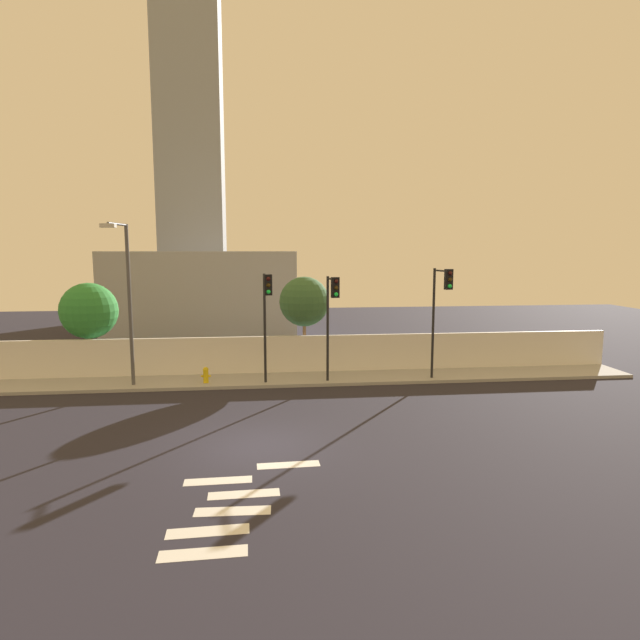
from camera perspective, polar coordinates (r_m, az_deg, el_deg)
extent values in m
plane|color=#23222C|center=(17.03, -6.79, -13.49)|extent=(80.00, 80.00, 0.00)
cube|color=#999999|center=(24.84, -6.67, -6.55)|extent=(36.00, 2.40, 0.15)
cube|color=silver|center=(25.88, -6.69, -3.76)|extent=(36.00, 0.18, 1.80)
cube|color=silver|center=(11.86, -12.61, -23.55)|extent=(1.81, 0.49, 0.01)
cube|color=silver|center=(12.59, -12.10, -21.56)|extent=(1.81, 0.51, 0.01)
cube|color=silver|center=(13.30, -9.49, -19.82)|extent=(1.82, 0.51, 0.01)
cube|color=silver|center=(14.05, -8.27, -18.23)|extent=(1.81, 0.49, 0.01)
cube|color=silver|center=(14.86, -11.02, -16.80)|extent=(1.81, 0.47, 0.01)
cube|color=silver|center=(15.60, -3.45, -15.45)|extent=(1.81, 0.49, 0.01)
cylinder|color=black|center=(24.98, 12.21, -0.38)|extent=(0.12, 0.12, 5.16)
cylinder|color=black|center=(24.19, 13.09, 5.24)|extent=(0.28, 1.31, 0.08)
cube|color=black|center=(23.62, 13.82, 4.32)|extent=(0.37, 0.25, 0.90)
sphere|color=black|center=(23.51, 13.98, 4.96)|extent=(0.18, 0.18, 0.18)
sphere|color=#33260A|center=(23.52, 13.96, 4.28)|extent=(0.18, 0.18, 0.18)
sphere|color=#19F24C|center=(23.54, 13.94, 3.60)|extent=(0.18, 0.18, 0.18)
cylinder|color=black|center=(23.90, 0.84, -0.98)|extent=(0.12, 0.12, 4.81)
cylinder|color=black|center=(23.24, 1.25, 4.49)|extent=(0.29, 0.91, 0.08)
cube|color=black|center=(22.84, 1.67, 3.56)|extent=(0.38, 0.27, 0.90)
sphere|color=black|center=(22.71, 1.78, 4.22)|extent=(0.18, 0.18, 0.18)
sphere|color=#33260A|center=(22.73, 1.78, 3.51)|extent=(0.18, 0.18, 0.18)
sphere|color=#19F24C|center=(22.75, 1.77, 2.81)|extent=(0.18, 0.18, 0.18)
cylinder|color=black|center=(23.70, -6.02, -0.93)|extent=(0.12, 0.12, 4.94)
cylinder|color=black|center=(23.05, -5.90, 4.76)|extent=(0.23, 0.87, 0.08)
cube|color=black|center=(22.64, -5.69, 3.82)|extent=(0.37, 0.26, 0.90)
sphere|color=black|center=(22.51, -5.64, 4.49)|extent=(0.18, 0.18, 0.18)
sphere|color=#33260A|center=(22.53, -5.63, 3.78)|extent=(0.18, 0.18, 0.18)
sphere|color=#19F24C|center=(22.55, -5.62, 3.07)|extent=(0.18, 0.18, 0.18)
cylinder|color=#4C4C51|center=(24.46, -19.99, 1.45)|extent=(0.16, 0.16, 7.09)
cylinder|color=#4C4C51|center=(23.54, -21.19, 9.71)|extent=(0.36, 1.79, 0.10)
cube|color=beige|center=(22.72, -22.07, 9.51)|extent=(0.63, 0.32, 0.16)
cylinder|color=gold|center=(24.44, -12.31, -6.04)|extent=(0.24, 0.24, 0.56)
sphere|color=gold|center=(24.37, -12.33, -5.31)|extent=(0.26, 0.26, 0.26)
cylinder|color=gold|center=(24.46, -12.71, -5.98)|extent=(0.10, 0.09, 0.09)
cylinder|color=gold|center=(24.42, -11.92, -5.98)|extent=(0.10, 0.09, 0.09)
cylinder|color=brown|center=(28.10, -23.63, -3.08)|extent=(0.22, 0.22, 2.46)
sphere|color=#2D8236|center=(27.83, -23.84, 0.93)|extent=(2.73, 2.73, 2.73)
cylinder|color=brown|center=(26.87, -1.70, -2.48)|extent=(0.17, 0.17, 2.85)
sphere|color=#366138|center=(26.59, -1.72, 2.02)|extent=(2.53, 2.53, 2.53)
cube|color=#9A9A9A|center=(39.75, -12.64, 2.92)|extent=(13.57, 6.00, 6.07)
cube|color=gray|center=(52.89, -13.94, 19.00)|extent=(5.88, 5.00, 33.63)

